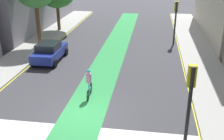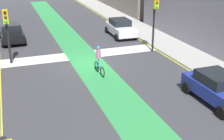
# 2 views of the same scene
# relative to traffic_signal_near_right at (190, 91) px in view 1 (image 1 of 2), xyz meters

# --- Properties ---
(ground_plane) EXTENTS (120.00, 120.00, 0.00)m
(ground_plane) POSITION_rel_traffic_signal_near_right_xyz_m (-5.17, 1.84, -2.71)
(ground_plane) COLOR #38383D
(bike_lane_paint) EXTENTS (2.40, 60.00, 0.01)m
(bike_lane_paint) POSITION_rel_traffic_signal_near_right_xyz_m (-5.19, 1.84, -2.70)
(bike_lane_paint) COLOR #2D8C47
(bike_lane_paint) RESTS_ON ground_plane
(crosswalk_band) EXTENTS (12.00, 1.80, 0.01)m
(crosswalk_band) POSITION_rel_traffic_signal_near_right_xyz_m (-5.17, -0.16, -2.70)
(crosswalk_band) COLOR silver
(crosswalk_band) RESTS_ON ground_plane
(curb_stripe_right) EXTENTS (0.16, 60.00, 0.01)m
(curb_stripe_right) POSITION_rel_traffic_signal_near_right_xyz_m (0.83, 1.84, -2.70)
(curb_stripe_right) COLOR yellow
(curb_stripe_right) RESTS_ON ground_plane
(traffic_signal_near_right) EXTENTS (0.35, 0.52, 3.84)m
(traffic_signal_near_right) POSITION_rel_traffic_signal_near_right_xyz_m (0.00, 0.00, 0.00)
(traffic_signal_near_right) COLOR black
(traffic_signal_near_right) RESTS_ON ground_plane
(traffic_signal_far_right) EXTENTS (0.35, 0.52, 4.12)m
(traffic_signal_far_right) POSITION_rel_traffic_signal_near_right_xyz_m (0.37, 16.13, 0.19)
(traffic_signal_far_right) COLOR black
(traffic_signal_far_right) RESTS_ON ground_plane
(car_blue_left_far) EXTENTS (2.04, 4.21, 1.57)m
(car_blue_left_far) POSITION_rel_traffic_signal_near_right_xyz_m (-9.95, 9.75, -1.90)
(car_blue_left_far) COLOR navy
(car_blue_left_far) RESTS_ON ground_plane
(cyclist_in_lane) EXTENTS (0.32, 1.73, 1.86)m
(cyclist_in_lane) POSITION_rel_traffic_signal_near_right_xyz_m (-5.30, 3.87, -1.74)
(cyclist_in_lane) COLOR black
(cyclist_in_lane) RESTS_ON ground_plane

